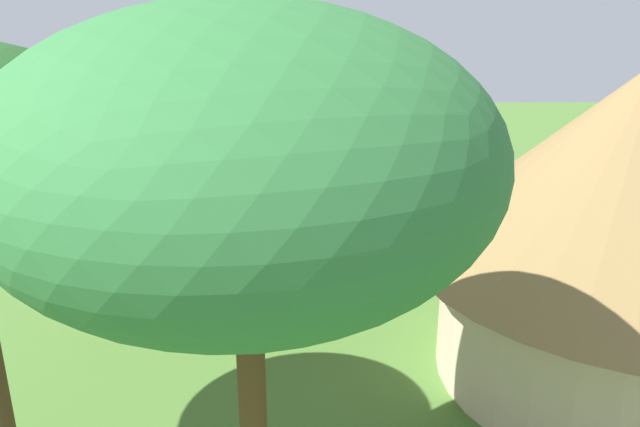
{
  "coord_description": "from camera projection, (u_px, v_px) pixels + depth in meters",
  "views": [
    {
      "loc": [
        1.17,
        13.5,
        5.58
      ],
      "look_at": [
        0.98,
        0.68,
        1.0
      ],
      "focal_mm": 36.73,
      "sensor_mm": 36.0,
      "label": 1
    }
  ],
  "objects": [
    {
      "name": "patio_dining_table",
      "position": [
        226.0,
        253.0,
        12.5
      ],
      "size": [
        1.59,
        0.99,
        0.74
      ],
      "rotation": [
        0.0,
        0.0,
        0.02
      ],
      "color": "silver",
      "rests_on": "ground_plane"
    },
    {
      "name": "thatched_hut",
      "position": [
        631.0,
        217.0,
        9.03
      ],
      "size": [
        6.05,
        6.05,
        4.61
      ],
      "rotation": [
        0.0,
        0.0,
        2.9
      ],
      "color": "beige",
      "rests_on": "ground_plane"
    },
    {
      "name": "shade_umbrella",
      "position": [
        221.0,
        151.0,
        11.84
      ],
      "size": [
        4.35,
        4.35,
        3.06
      ],
      "color": "#4C4E33",
      "rests_on": "ground_plane"
    },
    {
      "name": "standing_watcher",
      "position": [
        455.0,
        170.0,
        16.53
      ],
      "size": [
        0.5,
        0.48,
        1.75
      ],
      "rotation": [
        0.0,
        0.0,
        -0.73
      ],
      "color": "black",
      "rests_on": "ground_plane"
    },
    {
      "name": "patio_chair_near_lawn",
      "position": [
        165.0,
        252.0,
        12.9
      ],
      "size": [
        0.53,
        0.54,
        0.9
      ],
      "rotation": [
        0.0,
        0.0,
        1.28
      ],
      "color": "silver",
      "rests_on": "ground_plane"
    },
    {
      "name": "zebra_by_umbrella",
      "position": [
        243.0,
        177.0,
        16.2
      ],
      "size": [
        1.71,
        1.74,
        1.51
      ],
      "rotation": [
        0.0,
        0.0,
        0.77
      ],
      "color": "silver",
      "rests_on": "ground_plane"
    },
    {
      "name": "striped_lounge_chair",
      "position": [
        433.0,
        229.0,
        14.88
      ],
      "size": [
        0.97,
        0.88,
        0.59
      ],
      "rotation": [
        0.0,
        0.0,
        2.12
      ],
      "color": "#2AA36A",
      "rests_on": "ground_plane"
    },
    {
      "name": "patio_chair_near_hut",
      "position": [
        253.0,
        235.0,
        13.74
      ],
      "size": [
        0.55,
        0.53,
        0.9
      ],
      "rotation": [
        0.0,
        0.0,
        -0.31
      ],
      "color": "white",
      "rests_on": "ground_plane"
    },
    {
      "name": "patio_chair_west_end",
      "position": [
        195.0,
        289.0,
        11.36
      ],
      "size": [
        0.54,
        0.53,
        0.9
      ],
      "rotation": [
        0.0,
        0.0,
        -3.44
      ],
      "color": "silver",
      "rests_on": "ground_plane"
    },
    {
      "name": "zebra_toward_hut",
      "position": [
        364.0,
        223.0,
        13.04
      ],
      "size": [
        1.36,
        2.01,
        1.56
      ],
      "rotation": [
        0.0,
        0.0,
        2.62
      ],
      "color": "silver",
      "rests_on": "ground_plane"
    },
    {
      "name": "ground_plane",
      "position": [
        363.0,
        245.0,
        14.6
      ],
      "size": [
        36.0,
        36.0,
        0.0
      ],
      "primitive_type": "plane",
      "color": "#4A732E"
    },
    {
      "name": "brick_patio_kerb",
      "position": [
        268.0,
        204.0,
        17.19
      ],
      "size": [
        2.81,
        0.43,
        0.08
      ],
      "primitive_type": "cube",
      "rotation": [
        0.0,
        0.0,
        3.12
      ],
      "color": "#925B42",
      "rests_on": "ground_plane"
    },
    {
      "name": "guest_beside_umbrella",
      "position": [
        321.0,
        259.0,
        11.51
      ],
      "size": [
        0.57,
        0.24,
        1.58
      ],
      "rotation": [
        0.0,
        0.0,
        6.17
      ],
      "color": "black",
      "rests_on": "ground_plane"
    },
    {
      "name": "guest_behind_table",
      "position": [
        120.0,
        269.0,
        11.16
      ],
      "size": [
        0.52,
        0.33,
        1.54
      ],
      "rotation": [
        0.0,
        0.0,
        0.37
      ],
      "color": "black",
      "rests_on": "ground_plane"
    },
    {
      "name": "acacia_tree_left_background",
      "position": [
        243.0,
        161.0,
        4.85
      ],
      "size": [
        3.89,
        3.89,
        5.5
      ],
      "color": "#4D351B",
      "rests_on": "ground_plane"
    },
    {
      "name": "zebra_nearest_camera",
      "position": [
        349.0,
        180.0,
        15.95
      ],
      "size": [
        1.12,
        2.17,
        1.51
      ],
      "rotation": [
        0.0,
        0.0,
        0.34
      ],
      "color": "silver",
      "rests_on": "ground_plane"
    },
    {
      "name": "patio_chair_east_end",
      "position": [
        292.0,
        267.0,
        12.21
      ],
      "size": [
        0.53,
        0.54,
        0.9
      ],
      "rotation": [
        0.0,
        0.0,
        -1.86
      ],
      "color": "silver",
      "rests_on": "ground_plane"
    }
  ]
}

